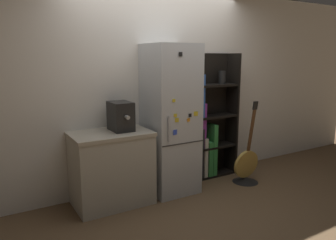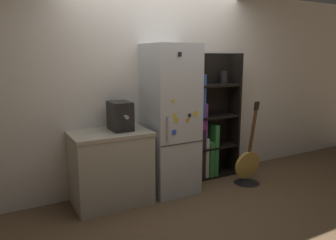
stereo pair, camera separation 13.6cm
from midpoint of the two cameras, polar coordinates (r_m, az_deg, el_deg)
The scene contains 7 objects.
ground_plane at distance 4.27m, azimuth 2.38°, elevation -12.71°, with size 16.00×16.00×0.00m, color brown.
wall_back at distance 4.34m, azimuth -0.72°, elevation 5.52°, with size 8.00×0.05×2.60m.
refrigerator at distance 4.11m, azimuth 1.37°, elevation 0.06°, with size 0.59×0.61×1.87m.
bookshelf at distance 4.65m, azimuth 7.26°, elevation -1.15°, with size 0.81×0.28×1.76m.
kitchen_counter at distance 3.93m, azimuth -8.93°, elevation -8.18°, with size 0.90×0.59×0.87m.
espresso_machine at distance 3.85m, azimuth -7.34°, elevation 0.71°, with size 0.23×0.38×0.34m.
guitar at distance 4.68m, azimuth 14.46°, elevation -8.63°, with size 0.39×0.35×1.15m.
Camera 2 is at (-1.96, -3.38, 1.72)m, focal length 35.00 mm.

